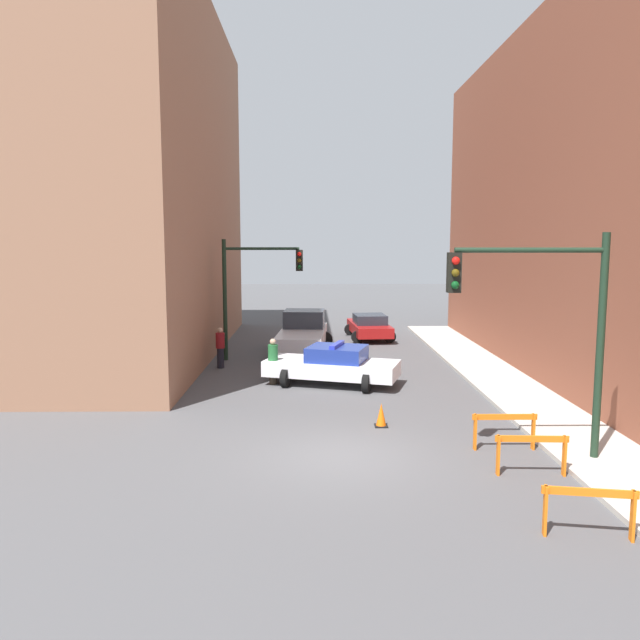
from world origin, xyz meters
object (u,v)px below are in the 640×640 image
object	(u,v)px
traffic_light_near	(551,312)
white_truck	(303,334)
barrier_back	(504,425)
traffic_cone	(381,415)
barrier_front	(589,504)
barrier_mid	(532,448)
police_car	(333,365)
parked_car_near	(369,326)
pedestrian_crossing	(273,361)
traffic_light_far	(250,282)
pedestrian_corner	(220,347)

from	to	relation	value
traffic_light_near	white_truck	xyz separation A→B (m)	(-5.81, 14.29, -2.62)
barrier_back	traffic_cone	world-z (taller)	barrier_back
white_truck	barrier_front	bearing A→B (deg)	-70.09
barrier_mid	police_car	bearing A→B (deg)	114.71
traffic_light_near	barrier_front	world-z (taller)	traffic_light_near
parked_car_near	police_car	bearing A→B (deg)	-106.60
pedestrian_crossing	barrier_back	size ratio (longest dim) A/B	1.04
police_car	traffic_light_far	bearing A→B (deg)	52.74
traffic_cone	traffic_light_near	bearing A→B (deg)	-39.30
barrier_back	traffic_cone	xyz separation A→B (m)	(-2.82, 1.98, -0.30)
pedestrian_crossing	barrier_front	size ratio (longest dim) A/B	1.05
barrier_mid	barrier_back	world-z (taller)	same
traffic_light_far	police_car	distance (m)	6.43
parked_car_near	barrier_back	bearing A→B (deg)	-88.84
parked_car_near	traffic_light_far	bearing A→B (deg)	-138.99
pedestrian_crossing	parked_car_near	bearing A→B (deg)	13.37
traffic_light_far	pedestrian_crossing	world-z (taller)	traffic_light_far
traffic_light_near	barrier_back	size ratio (longest dim) A/B	3.25
traffic_light_far	parked_car_near	world-z (taller)	traffic_light_far
parked_car_near	barrier_back	world-z (taller)	parked_car_near
barrier_mid	barrier_back	xyz separation A→B (m)	(-0.07, 1.71, 0.00)
traffic_light_near	parked_car_near	size ratio (longest dim) A/B	1.18
barrier_mid	pedestrian_corner	bearing A→B (deg)	125.71
traffic_light_far	traffic_cone	world-z (taller)	traffic_light_far
traffic_light_near	traffic_light_far	xyz separation A→B (m)	(-8.03, 12.72, -0.13)
pedestrian_crossing	barrier_front	xyz separation A→B (m)	(6.16, -11.80, -0.24)
police_car	traffic_cone	xyz separation A→B (m)	(1.16, -5.09, -0.41)
police_car	parked_car_near	xyz separation A→B (m)	(2.29, 10.50, -0.05)
pedestrian_corner	traffic_cone	world-z (taller)	pedestrian_corner
white_truck	pedestrian_crossing	xyz separation A→B (m)	(-0.99, -6.23, -0.04)
pedestrian_crossing	barrier_mid	xyz separation A→B (m)	(6.19, -8.88, -0.24)
traffic_cone	parked_car_near	bearing A→B (deg)	85.86
parked_car_near	traffic_cone	world-z (taller)	parked_car_near
barrier_back	barrier_front	bearing A→B (deg)	-89.60
pedestrian_crossing	white_truck	bearing A→B (deg)	27.46
pedestrian_crossing	pedestrian_corner	xyz separation A→B (m)	(-2.31, 2.94, 0.00)
traffic_light_near	white_truck	bearing A→B (deg)	112.14
barrier_back	traffic_cone	bearing A→B (deg)	144.95
police_car	pedestrian_corner	xyz separation A→B (m)	(-4.46, 3.05, 0.14)
traffic_light_near	white_truck	size ratio (longest dim) A/B	0.94
traffic_light_far	police_car	world-z (taller)	traffic_light_far
police_car	barrier_front	distance (m)	12.36
police_car	pedestrian_corner	world-z (taller)	pedestrian_corner
parked_car_near	barrier_front	distance (m)	22.26
traffic_light_near	white_truck	distance (m)	15.64
traffic_light_near	traffic_cone	xyz separation A→B (m)	(-3.49, 2.86, -3.21)
barrier_front	barrier_mid	world-z (taller)	same
white_truck	barrier_back	size ratio (longest dim) A/B	3.45
pedestrian_corner	barrier_back	xyz separation A→B (m)	(8.44, -10.11, -0.24)
parked_car_near	white_truck	bearing A→B (deg)	-133.94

